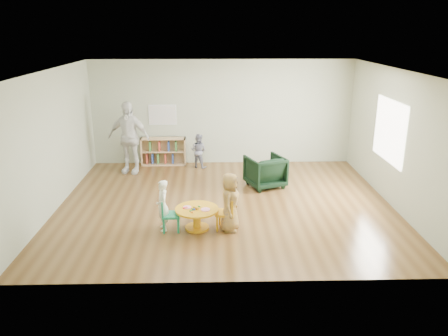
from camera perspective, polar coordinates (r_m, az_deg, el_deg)
name	(u,v)px	position (r m, az deg, el deg)	size (l,w,h in m)	color
room	(226,116)	(8.79, 0.27, 6.78)	(7.10, 7.00, 2.80)	#56391B
activity_table	(197,215)	(8.15, -3.56, -6.09)	(0.81, 0.81, 0.45)	orange
kid_chair_left	(168,214)	(8.11, -7.28, -5.97)	(0.35, 0.35, 0.61)	#18885B
kid_chair_right	(228,212)	(8.09, 0.55, -5.80)	(0.40, 0.40, 0.63)	orange
bookshelf	(163,151)	(12.00, -7.95, 2.17)	(1.20, 0.30, 0.75)	tan
alphabet_poster	(163,115)	(11.90, -8.03, 6.90)	(0.74, 0.01, 0.54)	white
armchair	(265,171)	(10.26, 5.40, -0.44)	(0.79, 0.82, 0.74)	black
child_left	(163,206)	(8.09, -8.02, -4.88)	(0.35, 0.23, 0.96)	white
child_right	(230,202)	(7.98, 0.79, -4.49)	(0.54, 0.35, 1.10)	yellow
toddler	(198,151)	(11.61, -3.35, 2.26)	(0.45, 0.35, 0.92)	#191D3F
adult_caretaker	(129,138)	(11.35, -12.35, 3.91)	(1.08, 0.45, 1.84)	white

